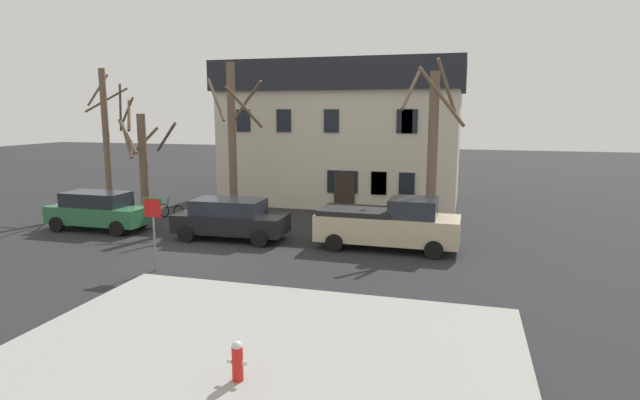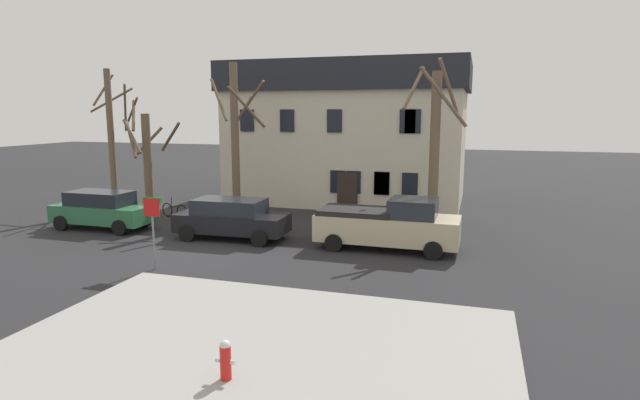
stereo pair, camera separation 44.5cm
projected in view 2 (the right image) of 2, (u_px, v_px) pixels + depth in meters
name	position (u px, v px, depth m)	size (l,w,h in m)	color
ground_plane	(197.00, 254.00, 19.35)	(120.00, 120.00, 0.00)	#262628
sidewalk_slab	(253.00, 350.00, 11.47)	(11.34, 7.85, 0.12)	#999993
building_main	(350.00, 132.00, 30.95)	(13.73, 8.32, 8.05)	beige
tree_bare_near	(112.00, 136.00, 27.38)	(3.28, 2.04, 7.48)	brown
tree_bare_mid	(147.00, 157.00, 27.39)	(3.07, 3.08, 5.89)	brown
tree_bare_far	(236.00, 136.00, 25.68)	(2.71, 2.99, 7.65)	brown
tree_bare_end	(434.00, 144.00, 22.77)	(2.79, 2.79, 7.49)	brown
car_green_wagon	(102.00, 209.00, 23.49)	(4.58, 1.98, 1.72)	#2D6B42
car_black_wagon	(231.00, 218.00, 21.62)	(4.73, 2.15, 1.69)	black
pickup_truck_beige	(389.00, 224.00, 19.96)	(5.49, 2.24, 2.03)	#C6B793
fire_hydrant	(226.00, 359.00, 10.01)	(0.42, 0.22, 0.81)	red
street_sign_pole	(152.00, 219.00, 17.21)	(0.76, 0.07, 2.48)	slate
bicycle_leaning	(175.00, 210.00, 26.05)	(1.71, 0.49, 1.03)	black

